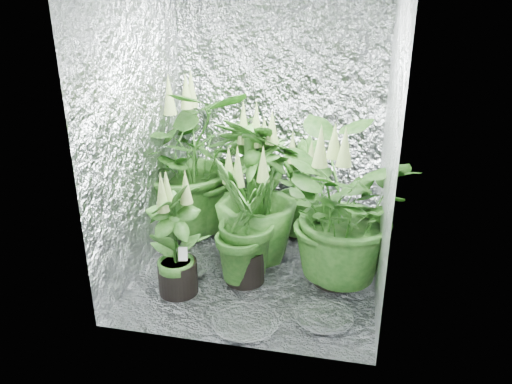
{
  "coord_description": "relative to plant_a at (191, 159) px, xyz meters",
  "views": [
    {
      "loc": [
        0.62,
        -2.96,
        1.84
      ],
      "look_at": [
        -0.01,
        0.0,
        0.59
      ],
      "focal_mm": 35.0,
      "sensor_mm": 36.0,
      "label": 1
    }
  ],
  "objects": [
    {
      "name": "circulation_fan",
      "position": [
        1.22,
        -0.34,
        -0.44
      ],
      "size": [
        0.22,
        0.33,
        0.4
      ],
      "rotation": [
        0.0,
        0.0,
        0.42
      ],
      "color": "black",
      "rests_on": "ground"
    },
    {
      "name": "plant_e",
      "position": [
        1.17,
        -0.53,
        -0.08
      ],
      "size": [
        1.11,
        1.11,
        1.11
      ],
      "rotation": [
        0.0,
        0.0,
        2.88
      ],
      "color": "black",
      "rests_on": "ground"
    },
    {
      "name": "walls",
      "position": [
        0.64,
        -0.52,
        0.39
      ],
      "size": [
        1.62,
        1.62,
        2.0
      ],
      "color": "silver",
      "rests_on": "ground"
    },
    {
      "name": "plant_label",
      "position": [
        0.24,
        -0.9,
        -0.31
      ],
      "size": [
        0.06,
        0.03,
        0.09
      ],
      "primitive_type": "cube",
      "rotation": [
        -0.21,
        0.0,
        0.18
      ],
      "color": "white",
      "rests_on": "plant_f"
    },
    {
      "name": "plant_a",
      "position": [
        0.0,
        0.0,
        0.0
      ],
      "size": [
        1.3,
        1.3,
        1.27
      ],
      "rotation": [
        0.0,
        0.0,
        0.28
      ],
      "color": "black",
      "rests_on": "ground"
    },
    {
      "name": "plant_f",
      "position": [
        0.19,
        -0.88,
        -0.23
      ],
      "size": [
        0.53,
        0.53,
        0.84
      ],
      "rotation": [
        0.0,
        0.0,
        4.3
      ],
      "color": "black",
      "rests_on": "ground"
    },
    {
      "name": "plant_c",
      "position": [
        0.83,
        0.12,
        -0.23
      ],
      "size": [
        0.48,
        0.48,
        0.83
      ],
      "rotation": [
        0.0,
        0.0,
        1.76
      ],
      "color": "black",
      "rests_on": "ground"
    },
    {
      "name": "plant_d",
      "position": [
        0.6,
        -0.36,
        -0.08
      ],
      "size": [
        0.74,
        0.74,
        1.13
      ],
      "rotation": [
        0.0,
        0.0,
        2.8
      ],
      "color": "black",
      "rests_on": "ground"
    },
    {
      "name": "plant_b",
      "position": [
        0.57,
        -0.12,
        -0.14
      ],
      "size": [
        0.67,
        0.67,
        1.01
      ],
      "rotation": [
        0.0,
        0.0,
        1.04
      ],
      "color": "black",
      "rests_on": "ground"
    },
    {
      "name": "plant_g",
      "position": [
        0.58,
        -0.65,
        -0.18
      ],
      "size": [
        0.48,
        0.48,
        0.94
      ],
      "rotation": [
        0.0,
        0.0,
        4.69
      ],
      "color": "black",
      "rests_on": "ground"
    },
    {
      "name": "ground",
      "position": [
        0.64,
        -0.52,
        -0.61
      ],
      "size": [
        1.6,
        1.6,
        0.0
      ],
      "primitive_type": "plane",
      "color": "silver",
      "rests_on": "ground"
    }
  ]
}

